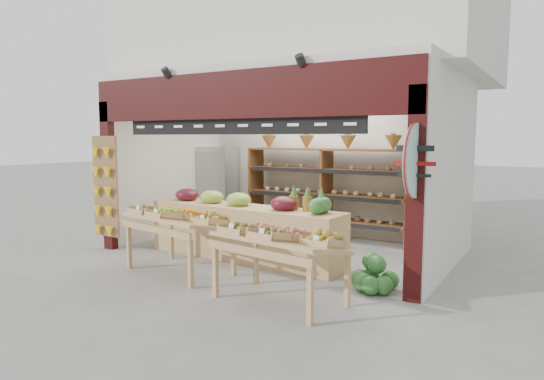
{
  "coord_description": "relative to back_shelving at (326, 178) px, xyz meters",
  "views": [
    {
      "loc": [
        4.29,
        -6.95,
        2.03
      ],
      "look_at": [
        0.18,
        -0.2,
        1.17
      ],
      "focal_mm": 32.0,
      "sensor_mm": 36.0,
      "label": 1
    }
  ],
  "objects": [
    {
      "name": "ground",
      "position": [
        -0.22,
        -1.82,
        -1.22
      ],
      "size": [
        60.0,
        60.0,
        0.0
      ],
      "primitive_type": "plane",
      "color": "slate",
      "rests_on": "ground"
    },
    {
      "name": "shop_structure",
      "position": [
        -0.22,
        -0.2,
        2.7
      ],
      "size": [
        6.36,
        5.12,
        5.4
      ],
      "color": "beige",
      "rests_on": "ground"
    },
    {
      "name": "banana_board",
      "position": [
        -2.95,
        -2.99,
        -0.11
      ],
      "size": [
        0.6,
        0.15,
        1.8
      ],
      "color": "olive",
      "rests_on": "ground"
    },
    {
      "name": "gift_sign",
      "position": [
        2.53,
        -2.96,
        0.53
      ],
      "size": [
        0.04,
        0.93,
        0.92
      ],
      "color": "#A8D3C0",
      "rests_on": "ground"
    },
    {
      "name": "back_shelving",
      "position": [
        0.0,
        0.0,
        0.0
      ],
      "size": [
        3.4,
        0.56,
        2.07
      ],
      "color": "brown",
      "rests_on": "ground"
    },
    {
      "name": "refrigerator",
      "position": [
        -2.62,
        -0.12,
        -0.31
      ],
      "size": [
        0.82,
        0.82,
        1.81
      ],
      "primitive_type": "cube",
      "rotation": [
        0.0,
        0.0,
        0.18
      ],
      "color": "#B2B4BA",
      "rests_on": "ground"
    },
    {
      "name": "cardboard_stack",
      "position": [
        -1.76,
        -0.82,
        -0.99
      ],
      "size": [
        1.0,
        0.73,
        0.64
      ],
      "color": "beige",
      "rests_on": "ground"
    },
    {
      "name": "mid_counter",
      "position": [
        -0.49,
        -2.22,
        -0.74
      ],
      "size": [
        3.6,
        0.89,
        1.11
      ],
      "color": "tan",
      "rests_on": "ground"
    },
    {
      "name": "display_table_left",
      "position": [
        -0.94,
        -3.34,
        -0.42
      ],
      "size": [
        1.77,
        1.19,
        1.04
      ],
      "color": "tan",
      "rests_on": "ground"
    },
    {
      "name": "display_table_right",
      "position": [
        1.06,
        -3.72,
        -0.44
      ],
      "size": [
        1.7,
        1.1,
        1.01
      ],
      "color": "tan",
      "rests_on": "ground"
    },
    {
      "name": "watermelon_pile",
      "position": [
        1.96,
        -2.71,
        -1.04
      ],
      "size": [
        0.61,
        0.63,
        0.48
      ],
      "color": "#1B5321",
      "rests_on": "ground"
    }
  ]
}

